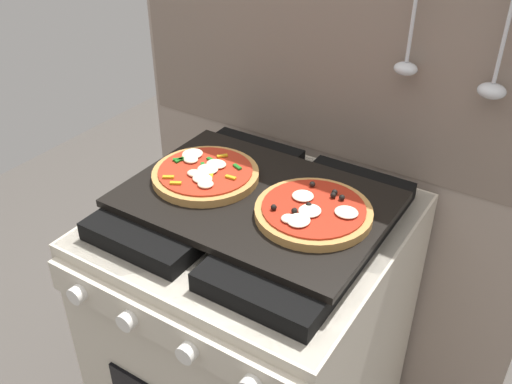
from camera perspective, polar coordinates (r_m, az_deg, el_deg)
name	(u,v)px	position (r m, az deg, el deg)	size (l,w,h in m)	color
kitchen_backsplash	(325,179)	(1.51, 6.90, 1.33)	(1.10, 0.08, 1.55)	gray
stove	(256,351)	(1.50, -0.04, -15.53)	(0.60, 0.64, 0.90)	beige
baking_tray	(256,199)	(1.19, 0.00, -0.73)	(0.54, 0.38, 0.02)	black
pizza_left	(205,173)	(1.25, -5.06, 1.87)	(0.23, 0.23, 0.03)	#C18947
pizza_right	(314,211)	(1.13, 5.79, -1.88)	(0.23, 0.23, 0.03)	#C18947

